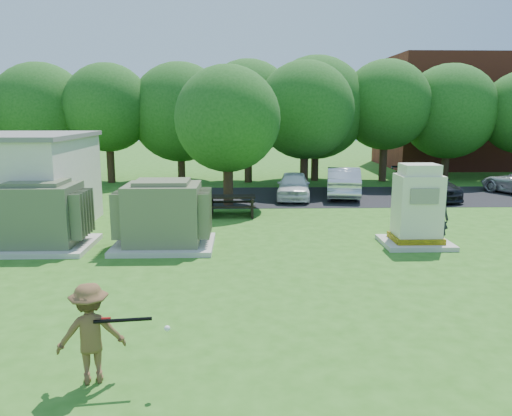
{
  "coord_description": "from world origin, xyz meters",
  "views": [
    {
      "loc": [
        -0.44,
        -10.38,
        4.1
      ],
      "look_at": [
        0.0,
        4.0,
        1.3
      ],
      "focal_mm": 35.0,
      "sensor_mm": 36.0,
      "label": 1
    }
  ],
  "objects_px": {
    "car_dark": "(425,184)",
    "generator_cabinet": "(417,210)",
    "car_silver_a": "(343,182)",
    "car_white": "(294,185)",
    "transformer_left": "(40,217)",
    "person_by_generator": "(439,219)",
    "batter": "(91,333)",
    "transformer_right": "(163,216)",
    "picnic_table": "(232,203)"
  },
  "relations": [
    {
      "from": "car_dark",
      "to": "generator_cabinet",
      "type": "bearing_deg",
      "value": -117.97
    },
    {
      "from": "car_silver_a",
      "to": "car_dark",
      "type": "bearing_deg",
      "value": -175.99
    },
    {
      "from": "car_white",
      "to": "car_dark",
      "type": "distance_m",
      "value": 6.38
    },
    {
      "from": "transformer_left",
      "to": "car_dark",
      "type": "height_order",
      "value": "transformer_left"
    },
    {
      "from": "person_by_generator",
      "to": "car_dark",
      "type": "height_order",
      "value": "person_by_generator"
    },
    {
      "from": "transformer_left",
      "to": "generator_cabinet",
      "type": "bearing_deg",
      "value": -0.01
    },
    {
      "from": "batter",
      "to": "car_white",
      "type": "relative_size",
      "value": 0.42
    },
    {
      "from": "transformer_right",
      "to": "person_by_generator",
      "type": "xyz_separation_m",
      "value": [
        8.57,
        0.2,
        -0.2
      ]
    },
    {
      "from": "car_silver_a",
      "to": "generator_cabinet",
      "type": "bearing_deg",
      "value": 102.59
    },
    {
      "from": "generator_cabinet",
      "to": "car_silver_a",
      "type": "distance_m",
      "value": 9.03
    },
    {
      "from": "generator_cabinet",
      "to": "picnic_table",
      "type": "distance_m",
      "value": 7.44
    },
    {
      "from": "generator_cabinet",
      "to": "picnic_table",
      "type": "bearing_deg",
      "value": 141.34
    },
    {
      "from": "transformer_left",
      "to": "car_white",
      "type": "bearing_deg",
      "value": 44.68
    },
    {
      "from": "person_by_generator",
      "to": "car_dark",
      "type": "distance_m",
      "value": 8.83
    },
    {
      "from": "picnic_table",
      "to": "car_silver_a",
      "type": "xyz_separation_m",
      "value": [
        5.35,
        4.37,
        0.22
      ]
    },
    {
      "from": "picnic_table",
      "to": "car_dark",
      "type": "xyz_separation_m",
      "value": [
        9.25,
        3.98,
        0.18
      ]
    },
    {
      "from": "transformer_left",
      "to": "car_silver_a",
      "type": "height_order",
      "value": "transformer_left"
    },
    {
      "from": "transformer_right",
      "to": "batter",
      "type": "xyz_separation_m",
      "value": [
        0.06,
        -7.74,
        -0.18
      ]
    },
    {
      "from": "picnic_table",
      "to": "car_silver_a",
      "type": "bearing_deg",
      "value": 39.28
    },
    {
      "from": "generator_cabinet",
      "to": "picnic_table",
      "type": "height_order",
      "value": "generator_cabinet"
    },
    {
      "from": "picnic_table",
      "to": "batter",
      "type": "xyz_separation_m",
      "value": [
        -1.93,
        -12.38,
        0.29
      ]
    },
    {
      "from": "picnic_table",
      "to": "person_by_generator",
      "type": "distance_m",
      "value": 7.94
    },
    {
      "from": "batter",
      "to": "generator_cabinet",
      "type": "bearing_deg",
      "value": -149.65
    },
    {
      "from": "picnic_table",
      "to": "car_dark",
      "type": "distance_m",
      "value": 10.07
    },
    {
      "from": "transformer_left",
      "to": "car_dark",
      "type": "relative_size",
      "value": 0.64
    },
    {
      "from": "generator_cabinet",
      "to": "car_white",
      "type": "distance_m",
      "value": 8.97
    },
    {
      "from": "picnic_table",
      "to": "person_by_generator",
      "type": "height_order",
      "value": "person_by_generator"
    },
    {
      "from": "picnic_table",
      "to": "person_by_generator",
      "type": "xyz_separation_m",
      "value": [
        6.58,
        -4.43,
        0.27
      ]
    },
    {
      "from": "transformer_left",
      "to": "picnic_table",
      "type": "relative_size",
      "value": 1.6
    },
    {
      "from": "transformer_right",
      "to": "car_silver_a",
      "type": "relative_size",
      "value": 0.69
    },
    {
      "from": "car_silver_a",
      "to": "car_dark",
      "type": "relative_size",
      "value": 0.94
    },
    {
      "from": "transformer_left",
      "to": "car_white",
      "type": "relative_size",
      "value": 0.8
    },
    {
      "from": "car_silver_a",
      "to": "car_white",
      "type": "bearing_deg",
      "value": 22.02
    },
    {
      "from": "transformer_left",
      "to": "generator_cabinet",
      "type": "height_order",
      "value": "generator_cabinet"
    },
    {
      "from": "generator_cabinet",
      "to": "transformer_right",
      "type": "bearing_deg",
      "value": 179.98
    },
    {
      "from": "person_by_generator",
      "to": "car_white",
      "type": "relative_size",
      "value": 0.41
    },
    {
      "from": "transformer_right",
      "to": "person_by_generator",
      "type": "height_order",
      "value": "transformer_right"
    },
    {
      "from": "picnic_table",
      "to": "car_dark",
      "type": "bearing_deg",
      "value": 23.3
    },
    {
      "from": "picnic_table",
      "to": "batter",
      "type": "relative_size",
      "value": 1.19
    },
    {
      "from": "picnic_table",
      "to": "car_white",
      "type": "xyz_separation_m",
      "value": [
        2.87,
        3.84,
        0.14
      ]
    },
    {
      "from": "car_dark",
      "to": "car_white",
      "type": "bearing_deg",
      "value": 175.18
    },
    {
      "from": "car_dark",
      "to": "car_silver_a",
      "type": "bearing_deg",
      "value": 168.12
    },
    {
      "from": "car_dark",
      "to": "person_by_generator",
      "type": "bearing_deg",
      "value": -113.72
    },
    {
      "from": "transformer_right",
      "to": "car_dark",
      "type": "bearing_deg",
      "value": 37.47
    },
    {
      "from": "transformer_right",
      "to": "car_silver_a",
      "type": "xyz_separation_m",
      "value": [
        7.34,
        9.01,
        -0.25
      ]
    },
    {
      "from": "transformer_right",
      "to": "car_silver_a",
      "type": "height_order",
      "value": "transformer_right"
    },
    {
      "from": "transformer_right",
      "to": "transformer_left",
      "type": "bearing_deg",
      "value": 180.0
    },
    {
      "from": "picnic_table",
      "to": "person_by_generator",
      "type": "bearing_deg",
      "value": -33.97
    },
    {
      "from": "car_white",
      "to": "transformer_right",
      "type": "bearing_deg",
      "value": -113.08
    },
    {
      "from": "picnic_table",
      "to": "batter",
      "type": "height_order",
      "value": "batter"
    }
  ]
}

